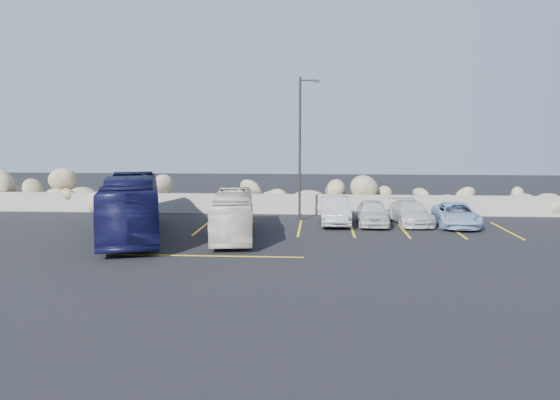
# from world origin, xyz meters

# --- Properties ---
(ground) EXTENTS (90.00, 90.00, 0.00)m
(ground) POSITION_xyz_m (0.00, 0.00, 0.00)
(ground) COLOR black
(ground) RESTS_ON ground
(seawall) EXTENTS (60.00, 0.40, 1.20)m
(seawall) POSITION_xyz_m (0.00, 12.00, 0.60)
(seawall) COLOR gray
(seawall) RESTS_ON ground
(riprap_pile) EXTENTS (54.00, 2.80, 2.60)m
(riprap_pile) POSITION_xyz_m (0.00, 13.20, 1.30)
(riprap_pile) COLOR #9D8667
(riprap_pile) RESTS_ON ground
(parking_lines) EXTENTS (18.16, 9.36, 0.01)m
(parking_lines) POSITION_xyz_m (4.64, 5.57, 0.01)
(parking_lines) COLOR yellow
(parking_lines) RESTS_ON ground
(lamppost) EXTENTS (1.14, 0.18, 8.00)m
(lamppost) POSITION_xyz_m (2.56, 9.50, 4.30)
(lamppost) COLOR #2C2A27
(lamppost) RESTS_ON ground
(vintage_bus) EXTENTS (2.73, 7.79, 2.13)m
(vintage_bus) POSITION_xyz_m (-0.47, 4.36, 1.06)
(vintage_bus) COLOR silver
(vintage_bus) RESTS_ON ground
(tour_coach) EXTENTS (5.42, 10.66, 2.90)m
(tour_coach) POSITION_xyz_m (-5.32, 4.13, 1.45)
(tour_coach) COLOR #0F1034
(tour_coach) RESTS_ON ground
(car_a) EXTENTS (1.67, 4.03, 1.36)m
(car_a) POSITION_xyz_m (6.45, 8.19, 0.68)
(car_a) COLOR silver
(car_a) RESTS_ON ground
(car_b) EXTENTS (1.59, 4.42, 1.45)m
(car_b) POSITION_xyz_m (4.48, 8.37, 0.73)
(car_b) COLOR #B9B9BE
(car_b) RESTS_ON ground
(car_c) EXTENTS (2.19, 4.48, 1.25)m
(car_c) POSITION_xyz_m (8.54, 8.66, 0.63)
(car_c) COLOR silver
(car_c) RESTS_ON ground
(car_d) EXTENTS (2.29, 4.55, 1.24)m
(car_d) POSITION_xyz_m (10.84, 8.11, 0.62)
(car_d) COLOR #99B3D9
(car_d) RESTS_ON ground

